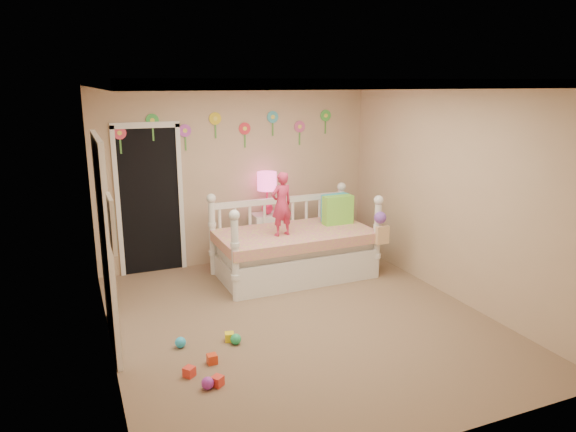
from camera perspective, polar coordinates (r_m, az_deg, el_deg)
name	(u,v)px	position (r m, az deg, el deg)	size (l,w,h in m)	color
floor	(300,320)	(6.02, 1.35, -11.15)	(4.00, 4.50, 0.01)	#7F684C
ceiling	(302,80)	(5.43, 1.52, 14.45)	(4.00, 4.50, 0.01)	white
back_wall	(237,174)	(7.65, -5.49, 4.56)	(4.00, 0.01, 2.60)	tan
left_wall	(102,226)	(5.12, -19.44, -1.06)	(0.01, 4.50, 2.60)	tan
right_wall	(453,192)	(6.64, 17.41, 2.48)	(0.01, 4.50, 2.60)	tan
crown_molding	(302,83)	(5.43, 1.52, 14.13)	(4.00, 4.50, 0.06)	white
daybed	(294,235)	(7.13, 0.67, -2.10)	(2.11, 1.13, 1.14)	white
pillow_turquoise	(335,208)	(7.60, 5.10, 0.91)	(0.39, 0.14, 0.39)	#2ACCD4
pillow_lime	(338,210)	(7.44, 5.40, 0.65)	(0.42, 0.16, 0.40)	#7EE345
child	(282,204)	(6.81, -0.70, 1.30)	(0.30, 0.20, 0.84)	#CB2E55
nightstand	(268,237)	(7.79, -2.22, -2.33)	(0.43, 0.33, 0.71)	white
table_lamp	(267,186)	(7.61, -2.28, 3.21)	(0.28, 0.28, 0.62)	#F42059
closet_doorway	(150,199)	(7.42, -14.66, 1.77)	(0.90, 0.04, 2.07)	black
flower_decals	(230,129)	(7.53, -6.24, 9.30)	(3.40, 0.02, 0.50)	#B2668C
mirror_closet	(106,243)	(5.48, -19.02, -2.77)	(0.07, 1.30, 2.10)	white
wall_picture	(111,223)	(4.19, -18.49, -0.75)	(0.05, 0.34, 0.42)	white
hanging_bag	(381,229)	(7.08, 9.95, -1.38)	(0.20, 0.16, 0.36)	beige
toy_scatter	(216,363)	(5.12, -7.75, -15.44)	(0.80, 1.30, 0.11)	#996666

